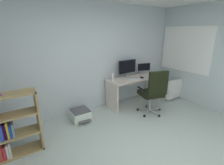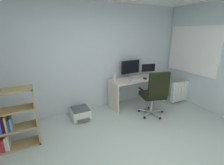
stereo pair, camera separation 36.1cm
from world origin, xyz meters
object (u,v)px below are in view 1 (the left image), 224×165
monitor_main (127,67)px  radiator (178,88)px  printer (80,115)px  computer_mouse (142,78)px  bookshelf (8,129)px  office_chair (154,91)px  desktop_speaker (113,77)px  monitor_secondary (144,68)px  keyboard (134,79)px  desk (135,84)px

monitor_main → radiator: bearing=-23.5°
printer → computer_mouse: bearing=-3.2°
computer_mouse → bookshelf: bearing=-157.8°
bookshelf → office_chair: bearing=-4.8°
monitor_main → printer: monitor_main is taller
bookshelf → monitor_main: bearing=13.2°
desktop_speaker → radiator: 2.11m
office_chair → monitor_secondary: bearing=60.3°
monitor_main → bookshelf: (-2.89, -0.68, -0.53)m
keyboard → printer: keyboard is taller
desktop_speaker → office_chair: 1.07m
monitor_secondary → office_chair: bearing=-119.7°
monitor_main → office_chair: monitor_main is taller
office_chair → printer: (-1.58, 0.72, -0.50)m
office_chair → desktop_speaker: bearing=123.4°
desk → keyboard: (-0.14, -0.12, 0.20)m
radiator → printer: bearing=171.7°
monitor_secondary → keyboard: monitor_secondary is taller
computer_mouse → radiator: computer_mouse is taller
desk → radiator: (1.32, -0.48, -0.22)m
office_chair → radiator: office_chair is taller
desk → radiator: desk is taller
monitor_secondary → bookshelf: 3.59m
monitor_secondary → desktop_speaker: size_ratio=2.55×
desktop_speaker → desk: bearing=-9.6°
computer_mouse → office_chair: (-0.20, -0.63, -0.14)m
keyboard → radiator: (1.45, -0.36, -0.42)m
office_chair → radiator: 1.45m
office_chair → bookshelf: 2.98m
desk → monitor_secondary: monitor_secondary is taller
keyboard → monitor_main: bearing=95.5°
keyboard → radiator: size_ratio=0.35×
bookshelf → radiator: bearing=0.5°
monitor_main → desktop_speaker: (-0.50, -0.05, -0.20)m
computer_mouse → printer: bearing=-167.7°
monitor_main → radiator: (1.46, -0.64, -0.70)m
desk → keyboard: keyboard is taller
keyboard → desktop_speaker: (-0.51, 0.23, 0.07)m
desk → computer_mouse: computer_mouse is taller
monitor_main → desktop_speaker: size_ratio=3.36×
desk → monitor_secondary: bearing=19.0°
printer → office_chair: bearing=-24.6°
office_chair → printer: office_chair is taller
keyboard → office_chair: office_chair is taller
desk → keyboard: bearing=-140.2°
radiator → monitor_secondary: bearing=143.5°
desktop_speaker → radiator: bearing=-16.7°
radiator → computer_mouse: bearing=164.2°
keyboard → desktop_speaker: 0.57m
monitor_secondary → computer_mouse: monitor_secondary is taller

